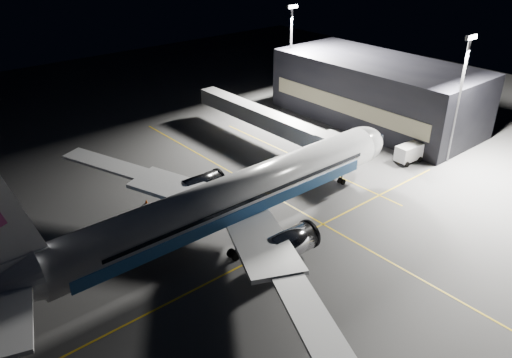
{
  "coord_description": "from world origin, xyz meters",
  "views": [
    {
      "loc": [
        -32.63,
        -42.73,
        35.74
      ],
      "look_at": [
        4.15,
        0.78,
        6.0
      ],
      "focal_mm": 35.0,
      "sensor_mm": 36.0,
      "label": 1
    }
  ],
  "objects": [
    {
      "name": "guide_line_side",
      "position": [
        22.0,
        10.0,
        0.01
      ],
      "size": [
        0.25,
        40.0,
        0.01
      ],
      "primitive_type": "cube",
      "color": "gold",
      "rests_on": "ground"
    },
    {
      "name": "ground",
      "position": [
        0.0,
        0.0,
        0.0
      ],
      "size": [
        200.0,
        200.0,
        0.0
      ],
      "primitive_type": "plane",
      "color": "#4C4C4F",
      "rests_on": "ground"
    },
    {
      "name": "airliner",
      "position": [
        -1.08,
        0.0,
        5.16
      ],
      "size": [
        61.48,
        54.22,
        16.64
      ],
      "color": "silver",
      "rests_on": "ground"
    },
    {
      "name": "guide_line_main",
      "position": [
        10.0,
        0.0,
        0.01
      ],
      "size": [
        0.25,
        80.0,
        0.01
      ],
      "primitive_type": "cube",
      "color": "gold",
      "rests_on": "ground"
    },
    {
      "name": "baggage_tug",
      "position": [
        1.88,
        11.95,
        0.91
      ],
      "size": [
        2.72,
        2.19,
        1.97
      ],
      "rotation": [
        0.0,
        0.0,
        0.01
      ],
      "color": "black",
      "rests_on": "ground"
    },
    {
      "name": "safety_cone_a",
      "position": [
        -3.35,
        4.96,
        0.27
      ],
      "size": [
        0.36,
        0.36,
        0.54
      ],
      "primitive_type": "cone",
      "color": "#D64409",
      "rests_on": "ground"
    },
    {
      "name": "safety_cone_c",
      "position": [
        5.57,
        14.0,
        0.33
      ],
      "size": [
        0.44,
        0.44,
        0.66
      ],
      "primitive_type": "cone",
      "color": "#D64409",
      "rests_on": "ground"
    },
    {
      "name": "jet_bridge",
      "position": [
        22.0,
        18.06,
        4.58
      ],
      "size": [
        3.6,
        34.4,
        6.3
      ],
      "color": "#B2B2B7",
      "rests_on": "ground"
    },
    {
      "name": "floodlight_mast_south",
      "position": [
        40.0,
        -6.01,
        12.37
      ],
      "size": [
        2.4,
        0.67,
        20.7
      ],
      "color": "#59595E",
      "rests_on": "ground"
    },
    {
      "name": "guide_line_cross",
      "position": [
        0.0,
        -6.0,
        0.01
      ],
      "size": [
        70.0,
        0.25,
        0.01
      ],
      "primitive_type": "cube",
      "color": "gold",
      "rests_on": "ground"
    },
    {
      "name": "safety_cone_b",
      "position": [
        -5.06,
        14.0,
        0.28
      ],
      "size": [
        0.38,
        0.38,
        0.57
      ],
      "primitive_type": "cone",
      "color": "#D64409",
      "rests_on": "ground"
    },
    {
      "name": "floodlight_mast_north",
      "position": [
        40.0,
        31.99,
        12.37
      ],
      "size": [
        2.4,
        0.68,
        20.7
      ],
      "color": "#59595E",
      "rests_on": "ground"
    },
    {
      "name": "service_truck",
      "position": [
        35.25,
        -2.05,
        1.63
      ],
      "size": [
        6.14,
        3.03,
        3.04
      ],
      "rotation": [
        0.0,
        0.0,
        -0.08
      ],
      "color": "white",
      "rests_on": "ground"
    },
    {
      "name": "terminal",
      "position": [
        45.98,
        14.0,
        6.0
      ],
      "size": [
        18.12,
        40.0,
        12.0
      ],
      "color": "black",
      "rests_on": "ground"
    }
  ]
}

